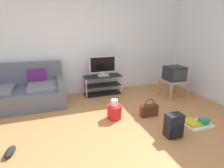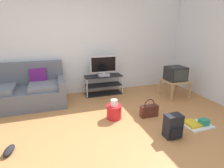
{
  "view_description": "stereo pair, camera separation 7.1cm",
  "coord_description": "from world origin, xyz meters",
  "px_view_note": "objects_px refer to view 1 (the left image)",
  "views": [
    {
      "loc": [
        -0.6,
        -2.26,
        1.7
      ],
      "look_at": [
        0.55,
        1.03,
        0.6
      ],
      "focal_mm": 29.38,
      "sensor_mm": 36.0,
      "label": 1
    },
    {
      "loc": [
        -0.54,
        -2.28,
        1.7
      ],
      "look_at": [
        0.55,
        1.03,
        0.6
      ],
      "focal_mm": 29.38,
      "sensor_mm": 36.0,
      "label": 2
    }
  ],
  "objects_px": {
    "crt_tv": "(174,73)",
    "handbag": "(149,110)",
    "couch": "(22,92)",
    "tv_stand": "(103,85)",
    "cleaning_bucket": "(114,111)",
    "floor_tray": "(197,123)",
    "backpack": "(174,126)",
    "sneakers_pair": "(2,153)",
    "flat_tv": "(103,66)",
    "side_table": "(174,82)"
  },
  "relations": [
    {
      "from": "tv_stand",
      "to": "side_table",
      "type": "xyz_separation_m",
      "value": [
        1.63,
        -0.75,
        0.12
      ]
    },
    {
      "from": "tv_stand",
      "to": "side_table",
      "type": "distance_m",
      "value": 1.8
    },
    {
      "from": "tv_stand",
      "to": "backpack",
      "type": "distance_m",
      "value": 2.3
    },
    {
      "from": "backpack",
      "to": "handbag",
      "type": "xyz_separation_m",
      "value": [
        -0.01,
        0.74,
        -0.06
      ]
    },
    {
      "from": "backpack",
      "to": "cleaning_bucket",
      "type": "bearing_deg",
      "value": 100.83
    },
    {
      "from": "flat_tv",
      "to": "handbag",
      "type": "distance_m",
      "value": 1.68
    },
    {
      "from": "flat_tv",
      "to": "sneakers_pair",
      "type": "xyz_separation_m",
      "value": [
        -2.0,
        -1.85,
        -0.7
      ]
    },
    {
      "from": "couch",
      "to": "backpack",
      "type": "distance_m",
      "value": 3.19
    },
    {
      "from": "crt_tv",
      "to": "cleaning_bucket",
      "type": "distance_m",
      "value": 1.96
    },
    {
      "from": "cleaning_bucket",
      "to": "sneakers_pair",
      "type": "distance_m",
      "value": 1.9
    },
    {
      "from": "flat_tv",
      "to": "cleaning_bucket",
      "type": "distance_m",
      "value": 1.47
    },
    {
      "from": "handbag",
      "to": "cleaning_bucket",
      "type": "distance_m",
      "value": 0.69
    },
    {
      "from": "couch",
      "to": "floor_tray",
      "type": "xyz_separation_m",
      "value": [
        3.02,
        -1.97,
        -0.29
      ]
    },
    {
      "from": "floor_tray",
      "to": "backpack",
      "type": "bearing_deg",
      "value": -167.74
    },
    {
      "from": "crt_tv",
      "to": "floor_tray",
      "type": "relative_size",
      "value": 0.93
    },
    {
      "from": "backpack",
      "to": "crt_tv",
      "type": "bearing_deg",
      "value": 26.25
    },
    {
      "from": "backpack",
      "to": "handbag",
      "type": "distance_m",
      "value": 0.74
    },
    {
      "from": "tv_stand",
      "to": "backpack",
      "type": "bearing_deg",
      "value": -76.95
    },
    {
      "from": "tv_stand",
      "to": "sneakers_pair",
      "type": "xyz_separation_m",
      "value": [
        -2.0,
        -1.88,
        -0.2
      ]
    },
    {
      "from": "sneakers_pair",
      "to": "floor_tray",
      "type": "xyz_separation_m",
      "value": [
        3.14,
        -0.23,
        -0.01
      ]
    },
    {
      "from": "couch",
      "to": "sneakers_pair",
      "type": "height_order",
      "value": "couch"
    },
    {
      "from": "flat_tv",
      "to": "handbag",
      "type": "bearing_deg",
      "value": -71.01
    },
    {
      "from": "flat_tv",
      "to": "floor_tray",
      "type": "xyz_separation_m",
      "value": [
        1.14,
        -2.08,
        -0.71
      ]
    },
    {
      "from": "crt_tv",
      "to": "floor_tray",
      "type": "height_order",
      "value": "crt_tv"
    },
    {
      "from": "couch",
      "to": "side_table",
      "type": "bearing_deg",
      "value": -9.91
    },
    {
      "from": "side_table",
      "to": "flat_tv",
      "type": "bearing_deg",
      "value": 156.13
    },
    {
      "from": "crt_tv",
      "to": "sneakers_pair",
      "type": "distance_m",
      "value": 3.85
    },
    {
      "from": "tv_stand",
      "to": "flat_tv",
      "type": "bearing_deg",
      "value": -90.0
    },
    {
      "from": "flat_tv",
      "to": "handbag",
      "type": "xyz_separation_m",
      "value": [
        0.51,
        -1.48,
        -0.62
      ]
    },
    {
      "from": "handbag",
      "to": "sneakers_pair",
      "type": "distance_m",
      "value": 2.54
    },
    {
      "from": "crt_tv",
      "to": "floor_tray",
      "type": "xyz_separation_m",
      "value": [
        -0.49,
        -1.37,
        -0.56
      ]
    },
    {
      "from": "crt_tv",
      "to": "backpack",
      "type": "distance_m",
      "value": 1.92
    },
    {
      "from": "tv_stand",
      "to": "floor_tray",
      "type": "relative_size",
      "value": 1.98
    },
    {
      "from": "side_table",
      "to": "crt_tv",
      "type": "height_order",
      "value": "crt_tv"
    },
    {
      "from": "couch",
      "to": "flat_tv",
      "type": "distance_m",
      "value": 1.93
    },
    {
      "from": "couch",
      "to": "tv_stand",
      "type": "height_order",
      "value": "couch"
    },
    {
      "from": "couch",
      "to": "cleaning_bucket",
      "type": "relative_size",
      "value": 4.64
    },
    {
      "from": "flat_tv",
      "to": "handbag",
      "type": "height_order",
      "value": "flat_tv"
    },
    {
      "from": "floor_tray",
      "to": "side_table",
      "type": "bearing_deg",
      "value": 70.17
    },
    {
      "from": "couch",
      "to": "tv_stand",
      "type": "xyz_separation_m",
      "value": [
        1.88,
        0.13,
        -0.08
      ]
    },
    {
      "from": "tv_stand",
      "to": "cleaning_bucket",
      "type": "relative_size",
      "value": 2.49
    },
    {
      "from": "handbag",
      "to": "tv_stand",
      "type": "bearing_deg",
      "value": 108.73
    },
    {
      "from": "crt_tv",
      "to": "handbag",
      "type": "height_order",
      "value": "crt_tv"
    },
    {
      "from": "backpack",
      "to": "cleaning_bucket",
      "type": "distance_m",
      "value": 1.12
    },
    {
      "from": "tv_stand",
      "to": "sneakers_pair",
      "type": "height_order",
      "value": "tv_stand"
    },
    {
      "from": "couch",
      "to": "floor_tray",
      "type": "distance_m",
      "value": 3.62
    },
    {
      "from": "cleaning_bucket",
      "to": "handbag",
      "type": "bearing_deg",
      "value": -11.59
    },
    {
      "from": "crt_tv",
      "to": "handbag",
      "type": "relative_size",
      "value": 1.23
    },
    {
      "from": "backpack",
      "to": "cleaning_bucket",
      "type": "height_order",
      "value": "same"
    },
    {
      "from": "flat_tv",
      "to": "backpack",
      "type": "bearing_deg",
      "value": -76.82
    }
  ]
}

